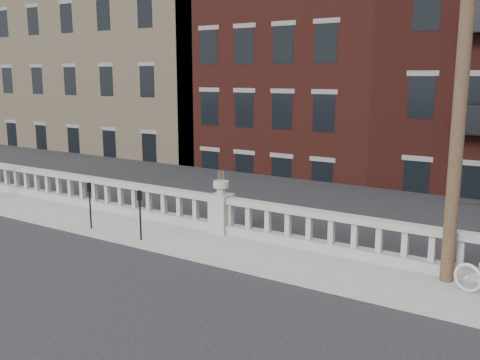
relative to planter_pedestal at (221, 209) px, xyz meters
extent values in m
plane|color=black|center=(0.00, -3.95, -0.83)|extent=(120.00, 120.00, 0.00)
cube|color=gray|center=(0.00, -0.95, -0.76)|extent=(32.00, 2.20, 0.15)
cube|color=gray|center=(0.00, 0.00, -0.56)|extent=(28.00, 0.34, 0.25)
cube|color=gray|center=(0.00, 0.00, 0.27)|extent=(28.00, 0.34, 0.16)
cube|color=gray|center=(0.00, 0.00, -0.13)|extent=(0.55, 0.55, 1.10)
cylinder|color=gray|center=(0.00, 0.00, 0.52)|extent=(0.24, 0.24, 0.20)
cylinder|color=gray|center=(0.00, 0.00, 0.70)|extent=(0.44, 0.44, 0.18)
cube|color=#605E59|center=(0.00, 0.35, -3.26)|extent=(36.00, 0.50, 5.15)
cube|color=black|center=(0.00, 22.00, -6.08)|extent=(80.00, 44.00, 0.50)
cube|color=#595651|center=(-2.00, 4.50, -3.83)|extent=(16.00, 7.00, 4.00)
cube|color=#9F8766|center=(-17.00, 17.00, 4.17)|extent=(18.00, 16.00, 20.00)
cube|color=#401712|center=(-4.00, 16.00, 1.17)|extent=(10.00, 14.00, 14.00)
cylinder|color=#422D1E|center=(6.20, -0.35, 4.32)|extent=(0.28, 0.28, 10.00)
cylinder|color=black|center=(-3.35, -1.80, -0.13)|extent=(0.05, 0.05, 1.10)
cube|color=black|center=(-3.35, -1.80, 0.55)|extent=(0.10, 0.08, 0.26)
cube|color=black|center=(-3.35, -1.85, 0.59)|extent=(0.06, 0.01, 0.08)
cylinder|color=black|center=(-1.39, -1.80, -0.13)|extent=(0.05, 0.05, 1.10)
cube|color=black|center=(-1.39, -1.80, 0.55)|extent=(0.10, 0.08, 0.26)
cube|color=black|center=(-1.39, -1.85, 0.59)|extent=(0.06, 0.01, 0.08)
camera|label=1|loc=(8.43, -11.96, 3.68)|focal=40.00mm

